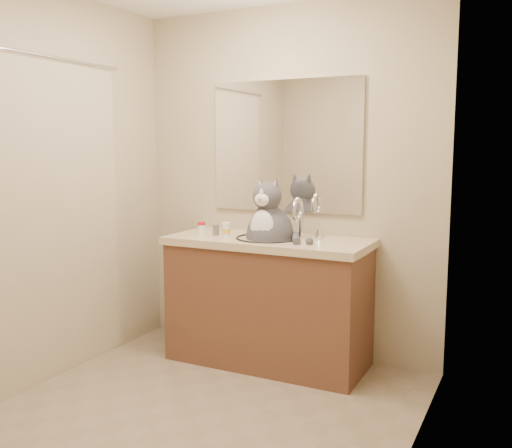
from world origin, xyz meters
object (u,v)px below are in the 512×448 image
(cat, at_px, (269,232))
(pill_bottle_redcap, at_px, (202,228))
(grey_canister, at_px, (216,230))
(pill_bottle_orange, at_px, (226,230))

(cat, xyz_separation_m, pill_bottle_redcap, (-0.48, -0.06, 0.00))
(grey_canister, bearing_deg, pill_bottle_orange, -13.71)
(pill_bottle_orange, xyz_separation_m, grey_canister, (-0.09, 0.02, -0.01))
(pill_bottle_redcap, distance_m, pill_bottle_orange, 0.19)
(pill_bottle_redcap, distance_m, grey_canister, 0.10)
(pill_bottle_redcap, xyz_separation_m, grey_canister, (0.10, 0.02, -0.01))
(cat, distance_m, pill_bottle_redcap, 0.49)
(pill_bottle_redcap, xyz_separation_m, pill_bottle_orange, (0.19, -0.00, 0.00))
(pill_bottle_orange, relative_size, grey_canister, 1.34)
(cat, xyz_separation_m, grey_canister, (-0.38, -0.04, -0.00))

